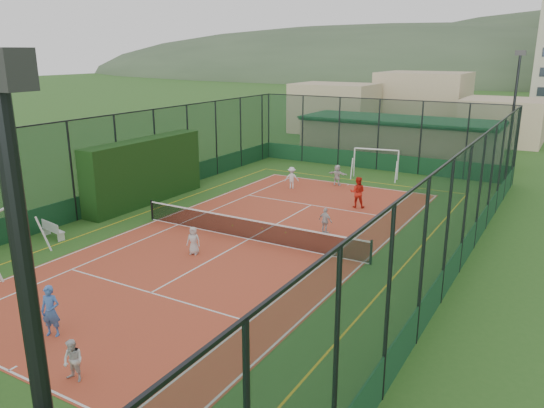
% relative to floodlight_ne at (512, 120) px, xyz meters
% --- Properties ---
extents(ground, '(300.00, 300.00, 0.00)m').
position_rel_floodlight_ne_xyz_m(ground, '(-8.60, -16.60, -4.12)').
color(ground, '#2E5D20').
rests_on(ground, ground).
extents(court_slab, '(11.17, 23.97, 0.01)m').
position_rel_floodlight_ne_xyz_m(court_slab, '(-8.60, -16.60, -4.12)').
color(court_slab, '#C1492B').
rests_on(court_slab, ground).
extents(tennis_net, '(11.67, 0.12, 1.06)m').
position_rel_floodlight_ne_xyz_m(tennis_net, '(-8.60, -16.60, -3.59)').
color(tennis_net, black).
rests_on(tennis_net, ground).
extents(perimeter_fence, '(18.12, 34.12, 5.00)m').
position_rel_floodlight_ne_xyz_m(perimeter_fence, '(-8.60, -16.60, -1.62)').
color(perimeter_fence, '#103121').
rests_on(perimeter_fence, ground).
extents(floodlight_ne, '(0.60, 0.26, 8.25)m').
position_rel_floodlight_ne_xyz_m(floodlight_ne, '(0.00, 0.00, 0.00)').
color(floodlight_ne, black).
rests_on(floodlight_ne, ground).
extents(clubhouse, '(15.20, 7.20, 3.15)m').
position_rel_floodlight_ne_xyz_m(clubhouse, '(-8.60, 5.40, -2.55)').
color(clubhouse, tan).
rests_on(clubhouse, ground).
extents(distant_hills, '(200.00, 60.00, 24.00)m').
position_rel_floodlight_ne_xyz_m(distant_hills, '(-8.60, 133.40, -4.12)').
color(distant_hills, '#384C33').
rests_on(distant_hills, ground).
extents(hedge_left, '(1.22, 8.17, 3.57)m').
position_rel_floodlight_ne_xyz_m(hedge_left, '(-16.90, -14.31, -2.34)').
color(hedge_left, black).
rests_on(hedge_left, ground).
extents(white_bench, '(1.51, 0.66, 0.82)m').
position_rel_floodlight_ne_xyz_m(white_bench, '(-16.40, -20.90, -3.71)').
color(white_bench, white).
rests_on(white_bench, ground).
extents(futsal_goal_far, '(3.11, 1.40, 1.94)m').
position_rel_floodlight_ne_xyz_m(futsal_goal_far, '(-7.80, -2.13, -3.16)').
color(futsal_goal_far, white).
rests_on(futsal_goal_far, ground).
extents(child_near_left, '(0.67, 0.53, 1.19)m').
position_rel_floodlight_ne_xyz_m(child_near_left, '(-9.62, -19.27, -3.52)').
color(child_near_left, silver).
rests_on(child_near_left, court_slab).
extents(child_near_mid, '(0.69, 0.58, 1.60)m').
position_rel_floodlight_ne_xyz_m(child_near_mid, '(-9.12, -26.65, -3.32)').
color(child_near_mid, '#4370BF').
rests_on(child_near_mid, court_slab).
extents(child_near_right, '(0.60, 0.48, 1.16)m').
position_rel_floodlight_ne_xyz_m(child_near_right, '(-6.70, -27.88, -3.53)').
color(child_near_right, silver).
rests_on(child_near_right, court_slab).
extents(child_far_left, '(1.01, 0.86, 1.35)m').
position_rel_floodlight_ne_xyz_m(child_far_left, '(-11.28, -7.49, -3.44)').
color(child_far_left, silver).
rests_on(child_far_left, court_slab).
extents(child_far_right, '(0.77, 0.45, 1.24)m').
position_rel_floodlight_ne_xyz_m(child_far_right, '(-5.95, -14.14, -3.50)').
color(child_far_right, silver).
rests_on(child_far_right, court_slab).
extents(child_far_back, '(1.23, 0.42, 1.32)m').
position_rel_floodlight_ne_xyz_m(child_far_back, '(-9.20, -5.28, -3.46)').
color(child_far_back, silver).
rests_on(child_far_back, court_slab).
extents(coach, '(0.98, 0.86, 1.70)m').
position_rel_floodlight_ne_xyz_m(coach, '(-6.25, -9.33, -3.27)').
color(coach, red).
rests_on(coach, court_slab).
extents(tennis_balls, '(2.80, 0.46, 0.07)m').
position_rel_floodlight_ne_xyz_m(tennis_balls, '(-8.89, -15.18, -4.08)').
color(tennis_balls, '#CCE033').
rests_on(tennis_balls, court_slab).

